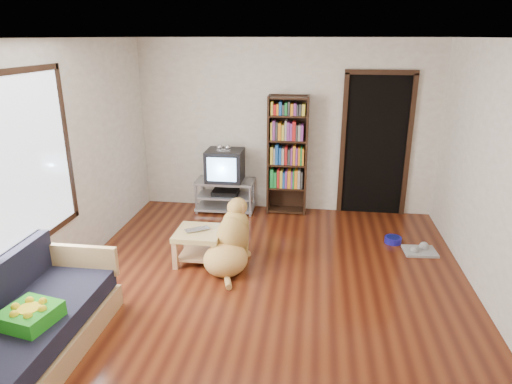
# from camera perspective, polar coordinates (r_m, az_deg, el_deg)

# --- Properties ---
(ground) EXTENTS (5.00, 5.00, 0.00)m
(ground) POSITION_cam_1_polar(r_m,az_deg,el_deg) (5.11, 1.27, -11.89)
(ground) COLOR #5D2510
(ground) RESTS_ON ground
(ceiling) EXTENTS (5.00, 5.00, 0.00)m
(ceiling) POSITION_cam_1_polar(r_m,az_deg,el_deg) (4.39, 1.53, 18.70)
(ceiling) COLOR white
(ceiling) RESTS_ON ground
(wall_back) EXTENTS (4.50, 0.00, 4.50)m
(wall_back) POSITION_cam_1_polar(r_m,az_deg,el_deg) (7.00, 3.70, 8.06)
(wall_back) COLOR silver
(wall_back) RESTS_ON ground
(wall_front) EXTENTS (4.50, 0.00, 4.50)m
(wall_front) POSITION_cam_1_polar(r_m,az_deg,el_deg) (2.33, -5.76, -15.63)
(wall_front) COLOR silver
(wall_front) RESTS_ON ground
(wall_left) EXTENTS (0.00, 5.00, 5.00)m
(wall_left) POSITION_cam_1_polar(r_m,az_deg,el_deg) (5.31, -23.55, 2.97)
(wall_left) COLOR silver
(wall_left) RESTS_ON ground
(wall_right) EXTENTS (0.00, 5.00, 5.00)m
(wall_right) POSITION_cam_1_polar(r_m,az_deg,el_deg) (4.89, 28.62, 0.92)
(wall_right) COLOR silver
(wall_right) RESTS_ON ground
(green_cushion) EXTENTS (0.46, 0.46, 0.13)m
(green_cushion) POSITION_cam_1_polar(r_m,az_deg,el_deg) (4.22, -26.39, -13.64)
(green_cushion) COLOR green
(green_cushion) RESTS_ON sofa
(laptop) EXTENTS (0.35, 0.32, 0.02)m
(laptop) POSITION_cam_1_polar(r_m,az_deg,el_deg) (5.50, -7.25, -4.85)
(laptop) COLOR silver
(laptop) RESTS_ON coffee_table
(dog_bowl) EXTENTS (0.22, 0.22, 0.08)m
(dog_bowl) POSITION_cam_1_polar(r_m,az_deg,el_deg) (6.38, 16.75, -5.75)
(dog_bowl) COLOR navy
(dog_bowl) RESTS_ON ground
(grey_rag) EXTENTS (0.42, 0.35, 0.03)m
(grey_rag) POSITION_cam_1_polar(r_m,az_deg,el_deg) (6.22, 19.80, -6.98)
(grey_rag) COLOR #9A9A9A
(grey_rag) RESTS_ON ground
(window) EXTENTS (0.03, 1.46, 1.70)m
(window) POSITION_cam_1_polar(r_m,az_deg,el_deg) (4.85, -26.64, 3.58)
(window) COLOR white
(window) RESTS_ON wall_left
(doorway) EXTENTS (1.03, 0.05, 2.19)m
(doorway) POSITION_cam_1_polar(r_m,az_deg,el_deg) (7.06, 14.72, 6.06)
(doorway) COLOR black
(doorway) RESTS_ON wall_back
(tv_stand) EXTENTS (0.90, 0.45, 0.50)m
(tv_stand) POSITION_cam_1_polar(r_m,az_deg,el_deg) (7.15, -3.83, -0.27)
(tv_stand) COLOR #99999E
(tv_stand) RESTS_ON ground
(crt_tv) EXTENTS (0.55, 0.52, 0.58)m
(crt_tv) POSITION_cam_1_polar(r_m,az_deg,el_deg) (7.03, -3.88, 3.43)
(crt_tv) COLOR black
(crt_tv) RESTS_ON tv_stand
(bookshelf) EXTENTS (0.60, 0.30, 1.80)m
(bookshelf) POSITION_cam_1_polar(r_m,az_deg,el_deg) (6.91, 3.97, 5.36)
(bookshelf) COLOR black
(bookshelf) RESTS_ON ground
(sofa) EXTENTS (0.80, 1.80, 0.80)m
(sofa) POSITION_cam_1_polar(r_m,az_deg,el_deg) (4.47, -26.60, -15.16)
(sofa) COLOR tan
(sofa) RESTS_ON ground
(coffee_table) EXTENTS (0.55, 0.55, 0.40)m
(coffee_table) POSITION_cam_1_polar(r_m,az_deg,el_deg) (5.58, -7.11, -5.96)
(coffee_table) COLOR tan
(coffee_table) RESTS_ON ground
(dog) EXTENTS (0.63, 1.01, 0.82)m
(dog) POSITION_cam_1_polar(r_m,az_deg,el_deg) (5.42, -3.20, -6.40)
(dog) COLOR #DAAD53
(dog) RESTS_ON ground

